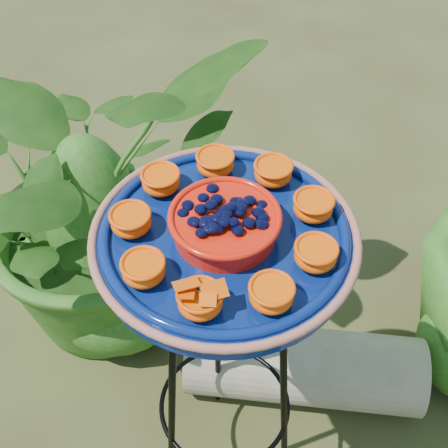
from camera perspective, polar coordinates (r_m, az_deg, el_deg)
The scene contains 4 objects.
tripod_stand at distance 1.36m, azimuth 0.06°, elevation -11.82°, with size 0.41×0.41×0.87m.
feeder_dish at distance 1.05m, azimuth 0.07°, elevation -1.00°, with size 0.57×0.57×0.10m.
driftwood_log at distance 1.84m, azimuth 7.25°, elevation -12.75°, with size 0.22×0.22×0.66m, color tan.
shrub_back_left at distance 1.77m, azimuth -12.19°, elevation 2.64°, with size 0.86×0.75×0.96m, color #204F15.
Camera 1 is at (0.27, -0.56, 1.69)m, focal length 50.00 mm.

